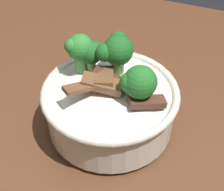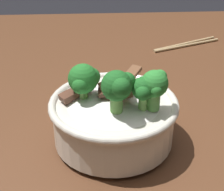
% 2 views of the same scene
% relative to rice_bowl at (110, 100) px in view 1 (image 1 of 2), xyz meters
% --- Properties ---
extents(rice_bowl, '(0.20, 0.20, 0.15)m').
position_rel_rice_bowl_xyz_m(rice_bowl, '(0.00, 0.00, 0.00)').
color(rice_bowl, silver).
rests_on(rice_bowl, dining_table).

